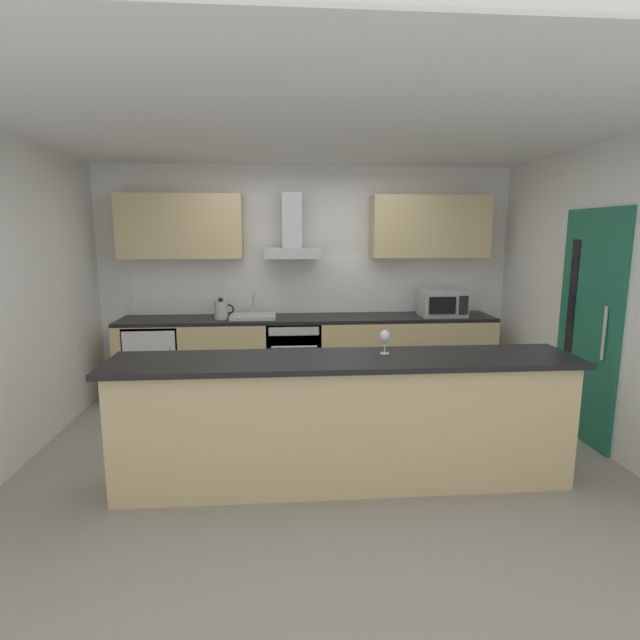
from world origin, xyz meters
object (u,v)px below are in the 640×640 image
microwave (442,303)px  oven (293,356)px  wine_glass (385,338)px  refrigerator (157,361)px  sink (253,315)px  kettle (221,310)px  range_hood (292,238)px

microwave → oven: bearing=179.1°
oven → wine_glass: (0.63, -1.98, 0.62)m
refrigerator → sink: (1.08, 0.01, 0.50)m
oven → wine_glass: bearing=-72.4°
oven → kettle: kettle is taller
range_hood → oven: bearing=-90.0°
refrigerator → oven: bearing=0.1°
refrigerator → sink: bearing=0.7°
oven → microwave: microwave is taller
oven → sink: size_ratio=1.60×
microwave → range_hood: (-1.71, 0.16, 0.74)m
sink → wine_glass: (1.07, -1.99, 0.15)m
kettle → wine_glass: 2.41m
oven → wine_glass: size_ratio=4.50×
kettle → range_hood: range_hood is taller
sink → kettle: sink is taller
refrigerator → range_hood: range_hood is taller
refrigerator → wine_glass: size_ratio=4.78×
sink → oven: bearing=-1.4°
microwave → wine_glass: bearing=-119.0°
microwave → sink: 2.15m
oven → sink: 0.65m
refrigerator → kettle: bearing=-2.4°
kettle → range_hood: (0.79, 0.16, 0.78)m
refrigerator → wine_glass: 3.00m
microwave → wine_glass: (-1.08, -1.95, 0.03)m
sink → range_hood: 0.97m
refrigerator → wine_glass: (2.16, -1.98, 0.66)m
sink → microwave: bearing=-1.0°
wine_glass → kettle: bearing=126.1°
kettle → wine_glass: size_ratio=1.62×
refrigerator → kettle: (0.74, -0.03, 0.58)m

